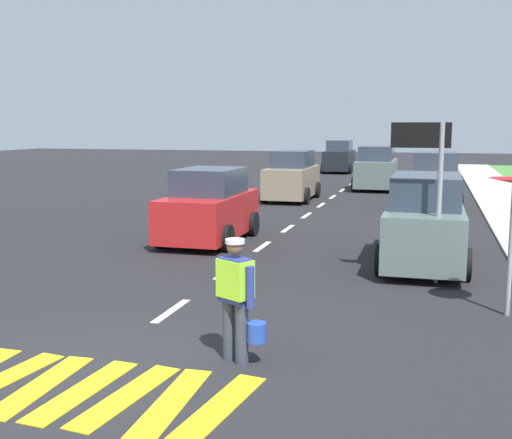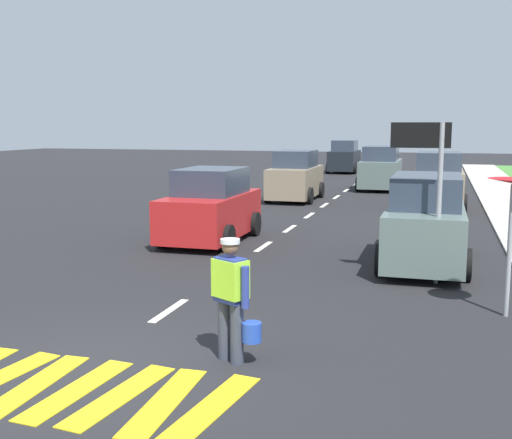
{
  "view_description": "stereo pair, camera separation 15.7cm",
  "coord_description": "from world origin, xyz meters",
  "px_view_note": "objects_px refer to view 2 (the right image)",
  "views": [
    {
      "loc": [
        4.2,
        -6.97,
        3.14
      ],
      "look_at": [
        0.53,
        6.2,
        1.1
      ],
      "focal_mm": 44.39,
      "sensor_mm": 36.0,
      "label": 1
    },
    {
      "loc": [
        4.36,
        -6.93,
        3.14
      ],
      "look_at": [
        0.53,
        6.2,
        1.1
      ],
      "focal_mm": 44.39,
      "sensor_mm": 36.0,
      "label": 2
    }
  ],
  "objects_px": {
    "car_outgoing_far": "(381,169)",
    "car_oncoming_lead": "(211,208)",
    "car_parked_curbside": "(425,223)",
    "road_worker": "(232,294)",
    "car_parked_far": "(438,182)",
    "car_oncoming_third": "(344,158)",
    "car_oncoming_second": "(295,177)",
    "lane_direction_sign": "(428,163)"
  },
  "relations": [
    {
      "from": "lane_direction_sign",
      "to": "car_oncoming_third",
      "type": "height_order",
      "value": "lane_direction_sign"
    },
    {
      "from": "car_parked_far",
      "to": "car_oncoming_third",
      "type": "xyz_separation_m",
      "value": [
        -6.17,
        17.38,
        0.01
      ]
    },
    {
      "from": "car_oncoming_third",
      "to": "car_oncoming_lead",
      "type": "xyz_separation_m",
      "value": [
        0.27,
        -26.53,
        -0.08
      ]
    },
    {
      "from": "car_oncoming_third",
      "to": "car_parked_curbside",
      "type": "height_order",
      "value": "car_oncoming_third"
    },
    {
      "from": "car_outgoing_far",
      "to": "car_oncoming_third",
      "type": "relative_size",
      "value": 1.08
    },
    {
      "from": "car_parked_far",
      "to": "car_outgoing_far",
      "type": "bearing_deg",
      "value": 112.99
    },
    {
      "from": "road_worker",
      "to": "car_parked_far",
      "type": "xyz_separation_m",
      "value": [
        2.52,
        17.44,
        0.06
      ]
    },
    {
      "from": "lane_direction_sign",
      "to": "car_oncoming_third",
      "type": "relative_size",
      "value": 0.8
    },
    {
      "from": "car_oncoming_third",
      "to": "car_parked_curbside",
      "type": "distance_m",
      "value": 28.59
    },
    {
      "from": "car_outgoing_far",
      "to": "car_parked_curbside",
      "type": "height_order",
      "value": "car_outgoing_far"
    },
    {
      "from": "car_parked_curbside",
      "to": "road_worker",
      "type": "bearing_deg",
      "value": -108.59
    },
    {
      "from": "road_worker",
      "to": "car_parked_far",
      "type": "bearing_deg",
      "value": 81.77
    },
    {
      "from": "lane_direction_sign",
      "to": "car_parked_far",
      "type": "height_order",
      "value": "lane_direction_sign"
    },
    {
      "from": "car_oncoming_third",
      "to": "car_oncoming_second",
      "type": "bearing_deg",
      "value": -88.74
    },
    {
      "from": "road_worker",
      "to": "lane_direction_sign",
      "type": "bearing_deg",
      "value": 65.73
    },
    {
      "from": "lane_direction_sign",
      "to": "car_oncoming_second",
      "type": "xyz_separation_m",
      "value": [
        -5.62,
        13.14,
        -1.44
      ]
    },
    {
      "from": "car_outgoing_far",
      "to": "car_oncoming_lead",
      "type": "distance_m",
      "value": 15.98
    },
    {
      "from": "car_parked_far",
      "to": "car_parked_curbside",
      "type": "relative_size",
      "value": 0.91
    },
    {
      "from": "car_oncoming_lead",
      "to": "car_parked_curbside",
      "type": "bearing_deg",
      "value": -14.11
    },
    {
      "from": "lane_direction_sign",
      "to": "car_oncoming_lead",
      "type": "relative_size",
      "value": 0.83
    },
    {
      "from": "car_outgoing_far",
      "to": "car_oncoming_third",
      "type": "height_order",
      "value": "car_oncoming_third"
    },
    {
      "from": "car_oncoming_lead",
      "to": "car_parked_curbside",
      "type": "distance_m",
      "value": 5.86
    },
    {
      "from": "car_oncoming_third",
      "to": "car_oncoming_lead",
      "type": "bearing_deg",
      "value": -89.43
    },
    {
      "from": "car_parked_curbside",
      "to": "car_oncoming_second",
      "type": "distance_m",
      "value": 12.76
    },
    {
      "from": "car_parked_far",
      "to": "car_oncoming_second",
      "type": "bearing_deg",
      "value": 171.24
    },
    {
      "from": "road_worker",
      "to": "lane_direction_sign",
      "type": "xyz_separation_m",
      "value": [
        2.34,
        5.2,
        1.48
      ]
    },
    {
      "from": "lane_direction_sign",
      "to": "car_oncoming_third",
      "type": "distance_m",
      "value": 30.26
    },
    {
      "from": "car_parked_far",
      "to": "car_oncoming_lead",
      "type": "distance_m",
      "value": 10.89
    },
    {
      "from": "car_outgoing_far",
      "to": "car_oncoming_lead",
      "type": "xyz_separation_m",
      "value": [
        -3.14,
        -15.66,
        -0.07
      ]
    },
    {
      "from": "car_parked_far",
      "to": "car_oncoming_third",
      "type": "bearing_deg",
      "value": 109.53
    },
    {
      "from": "car_oncoming_lead",
      "to": "car_oncoming_third",
      "type": "bearing_deg",
      "value": 90.57
    },
    {
      "from": "road_worker",
      "to": "car_oncoming_second",
      "type": "distance_m",
      "value": 18.63
    },
    {
      "from": "car_parked_far",
      "to": "car_parked_curbside",
      "type": "height_order",
      "value": "car_parked_far"
    },
    {
      "from": "lane_direction_sign",
      "to": "car_oncoming_lead",
      "type": "xyz_separation_m",
      "value": [
        -5.72,
        3.09,
        -1.48
      ]
    },
    {
      "from": "road_worker",
      "to": "car_outgoing_far",
      "type": "xyz_separation_m",
      "value": [
        -0.24,
        23.96,
        0.06
      ]
    },
    {
      "from": "car_oncoming_third",
      "to": "car_oncoming_lead",
      "type": "relative_size",
      "value": 1.03
    },
    {
      "from": "lane_direction_sign",
      "to": "car_outgoing_far",
      "type": "bearing_deg",
      "value": 97.85
    },
    {
      "from": "lane_direction_sign",
      "to": "car_oncoming_lead",
      "type": "distance_m",
      "value": 6.67
    },
    {
      "from": "car_oncoming_second",
      "to": "car_oncoming_lead",
      "type": "bearing_deg",
      "value": -90.55
    },
    {
      "from": "car_outgoing_far",
      "to": "car_oncoming_second",
      "type": "bearing_deg",
      "value": -118.39
    },
    {
      "from": "lane_direction_sign",
      "to": "car_parked_far",
      "type": "bearing_deg",
      "value": 89.16
    },
    {
      "from": "car_parked_curbside",
      "to": "car_oncoming_second",
      "type": "xyz_separation_m",
      "value": [
        -5.59,
        11.47,
        0.02
      ]
    }
  ]
}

